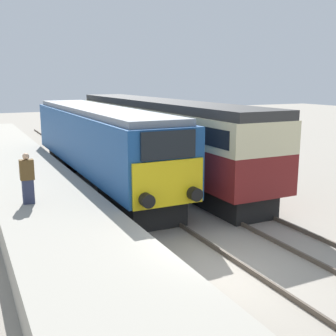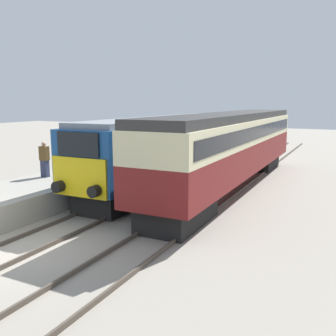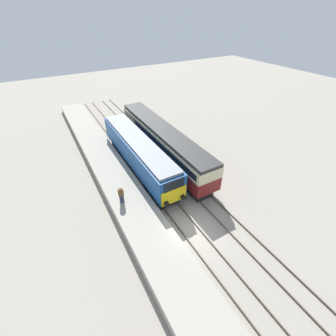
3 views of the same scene
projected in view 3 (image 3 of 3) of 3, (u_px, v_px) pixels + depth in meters
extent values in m
plane|color=gray|center=(193.00, 234.00, 18.45)|extent=(120.00, 120.00, 0.00)
cube|color=#9E998C|center=(121.00, 187.00, 22.47)|extent=(3.50, 50.00, 0.99)
cube|color=#4C4238|center=(157.00, 199.00, 21.64)|extent=(0.07, 60.00, 0.14)
cube|color=#4C4238|center=(170.00, 194.00, 22.22)|extent=(0.07, 60.00, 0.14)
cube|color=#4C4238|center=(187.00, 188.00, 23.00)|extent=(0.07, 60.00, 0.14)
cube|color=#4C4238|center=(198.00, 184.00, 23.58)|extent=(0.07, 60.00, 0.14)
cube|color=black|center=(161.00, 190.00, 22.14)|extent=(2.03, 4.00, 1.00)
cube|color=black|center=(124.00, 144.00, 29.35)|extent=(2.03, 4.00, 1.00)
cube|color=navy|center=(138.00, 151.00, 24.72)|extent=(2.70, 15.26, 2.50)
cube|color=yellow|center=(174.00, 196.00, 19.62)|extent=(2.48, 0.10, 1.50)
cube|color=black|center=(174.00, 185.00, 18.88)|extent=(1.89, 0.10, 0.90)
cube|color=gray|center=(137.00, 140.00, 23.91)|extent=(2.38, 14.65, 0.24)
cylinder|color=black|center=(167.00, 204.00, 19.36)|extent=(0.44, 0.35, 0.44)
cylinder|color=black|center=(183.00, 197.00, 20.04)|extent=(0.44, 0.35, 0.44)
cube|color=black|center=(195.00, 185.00, 22.77)|extent=(1.89, 3.60, 0.95)
cube|color=black|center=(140.00, 132.00, 32.31)|extent=(1.89, 3.60, 0.95)
cube|color=maroon|center=(163.00, 145.00, 26.82)|extent=(2.70, 17.97, 1.50)
cube|color=beige|center=(163.00, 135.00, 26.04)|extent=(2.71, 17.97, 1.17)
cube|color=black|center=(163.00, 135.00, 26.04)|extent=(2.75, 17.25, 0.65)
cube|color=#2D2D2D|center=(163.00, 129.00, 25.59)|extent=(2.48, 17.97, 0.36)
cube|color=#2D334C|center=(122.00, 198.00, 19.85)|extent=(0.36, 0.24, 0.80)
cube|color=brown|center=(121.00, 192.00, 19.42)|extent=(0.44, 0.26, 0.67)
sphere|color=tan|center=(120.00, 188.00, 19.16)|extent=(0.22, 0.22, 0.22)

